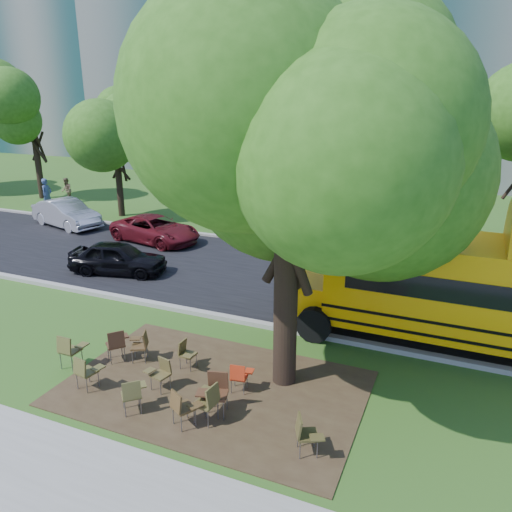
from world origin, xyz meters
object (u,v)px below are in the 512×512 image
at_px(chair_6, 208,399).
at_px(chair_11, 240,375).
at_px(chair_10, 186,352).
at_px(chair_1, 85,370).
at_px(bg_car_silver, 66,214).
at_px(chair_2, 133,392).
at_px(pedestrian_a, 47,195).
at_px(main_tree, 289,148).
at_px(bg_car_red, 155,229).
at_px(chair_8, 117,342).
at_px(chair_7, 305,432).
at_px(pedestrian_b, 67,190).
at_px(chair_4, 182,405).
at_px(chair_0, 69,348).
at_px(black_car, 118,258).
at_px(chair_3, 161,371).
at_px(chair_5, 216,389).
at_px(chair_9, 141,343).

distance_m(chair_6, chair_11, 1.26).
bearing_deg(chair_11, chair_6, -106.20).
xyz_separation_m(chair_6, chair_10, (-1.56, 1.70, -0.10)).
xyz_separation_m(chair_1, bg_car_silver, (-11.34, 11.57, 0.17)).
xyz_separation_m(chair_2, pedestrian_a, (-16.45, 14.17, 0.45)).
bearing_deg(chair_6, main_tree, -15.97).
height_order(chair_6, bg_car_red, bg_car_red).
distance_m(bg_car_silver, pedestrian_a, 4.24).
bearing_deg(chair_8, pedestrian_a, 89.89).
distance_m(chair_7, pedestrian_b, 26.77).
relative_size(chair_4, chair_8, 0.95).
height_order(chair_0, black_car, black_car).
bearing_deg(chair_4, pedestrian_b, 166.88).
xyz_separation_m(chair_3, chair_4, (1.20, -1.03, 0.04)).
relative_size(chair_5, chair_7, 1.14).
distance_m(chair_3, pedestrian_b, 23.31).
height_order(chair_4, pedestrian_b, pedestrian_b).
distance_m(chair_8, chair_11, 3.54).
bearing_deg(main_tree, chair_7, -61.21).
height_order(chair_1, bg_car_red, bg_car_red).
bearing_deg(black_car, pedestrian_a, 43.61).
distance_m(chair_7, chair_10, 4.19).
relative_size(chair_10, pedestrian_a, 0.39).
height_order(main_tree, chair_0, main_tree).
distance_m(main_tree, chair_5, 5.40).
xyz_separation_m(chair_0, chair_11, (4.41, 0.70, -0.10)).
distance_m(chair_5, bg_car_red, 13.73).
bearing_deg(pedestrian_a, chair_7, -130.38).
relative_size(main_tree, chair_7, 10.80).
height_order(chair_0, bg_car_red, bg_car_red).
bearing_deg(main_tree, chair_2, -135.87).
distance_m(chair_1, chair_4, 2.82).
bearing_deg(chair_8, chair_3, -69.94).
bearing_deg(chair_4, main_tree, 90.53).
bearing_deg(chair_3, chair_10, -80.86).
xyz_separation_m(chair_0, chair_6, (4.27, -0.55, -0.01)).
bearing_deg(chair_0, black_car, 118.22).
xyz_separation_m(chair_11, pedestrian_a, (-18.26, 12.54, 0.50)).
bearing_deg(bg_car_silver, chair_7, -109.65).
xyz_separation_m(chair_1, pedestrian_b, (-15.73, 16.31, 0.24)).
xyz_separation_m(chair_10, pedestrian_b, (-17.39, 14.55, 0.31)).
distance_m(chair_10, bg_car_red, 11.70).
relative_size(chair_9, bg_car_silver, 0.19).
bearing_deg(main_tree, chair_11, -131.66).
bearing_deg(chair_1, bg_car_silver, 144.50).
bearing_deg(chair_8, chair_9, -23.93).
distance_m(chair_11, pedestrian_b, 24.28).
bearing_deg(chair_3, chair_8, -7.65).
relative_size(chair_10, chair_11, 1.00).
height_order(chair_1, chair_7, chair_1).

